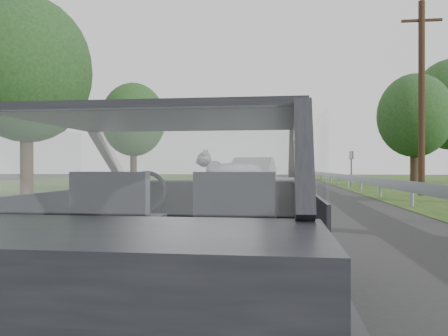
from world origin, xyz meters
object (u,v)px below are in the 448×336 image
(highway_sign, at_px, (351,168))
(utility_pole, at_px, (422,98))
(subject_car, at_px, (185,222))
(other_car, at_px, (253,175))
(cat, at_px, (235,171))

(highway_sign, xyz_separation_m, utility_pole, (1.04, -10.80, 2.80))
(subject_car, height_order, other_car, other_car)
(subject_car, bearing_deg, highway_sign, 78.62)
(cat, relative_size, utility_pole, 0.08)
(cat, distance_m, highway_sign, 25.93)
(subject_car, height_order, utility_pole, utility_pole)
(cat, xyz_separation_m, utility_pole, (5.98, 14.66, 2.80))
(highway_sign, height_order, utility_pole, utility_pole)
(cat, xyz_separation_m, highway_sign, (4.94, 25.46, 0.01))
(cat, bearing_deg, other_car, 104.89)
(subject_car, bearing_deg, cat, 62.69)
(highway_sign, bearing_deg, other_car, -126.69)
(utility_pole, bearing_deg, cat, -112.21)
(subject_car, relative_size, other_car, 0.83)
(other_car, bearing_deg, highway_sign, 64.60)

